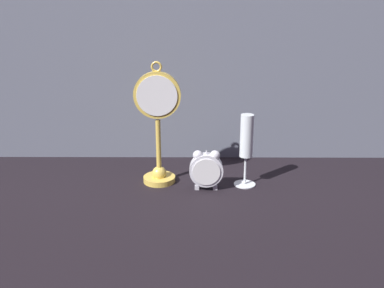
{
  "coord_description": "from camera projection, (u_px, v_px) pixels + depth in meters",
  "views": [
    {
      "loc": [
        0.01,
        -1.03,
        0.5
      ],
      "look_at": [
        0.0,
        0.08,
        0.13
      ],
      "focal_mm": 40.0,
      "sensor_mm": 36.0,
      "label": 1
    }
  ],
  "objects": [
    {
      "name": "alarm_clock_twin_bell",
      "position": [
        206.0,
        168.0,
        1.17
      ],
      "size": [
        0.09,
        0.03,
        0.12
      ],
      "color": "silver",
      "rests_on": "ground_plane"
    },
    {
      "name": "fabric_backdrop_drape",
      "position": [
        192.0,
        62.0,
        1.34
      ],
      "size": [
        1.77,
        0.01,
        0.64
      ],
      "primitive_type": "cube",
      "color": "slate",
      "rests_on": "ground_plane"
    },
    {
      "name": "champagne_flute",
      "position": [
        246.0,
        143.0,
        1.18
      ],
      "size": [
        0.06,
        0.06,
        0.21
      ],
      "color": "silver",
      "rests_on": "ground_plane"
    },
    {
      "name": "pocket_watch_on_stand",
      "position": [
        158.0,
        128.0,
        1.19
      ],
      "size": [
        0.13,
        0.09,
        0.35
      ],
      "color": "gold",
      "rests_on": "ground_plane"
    },
    {
      "name": "ground_plane",
      "position": [
        192.0,
        199.0,
        1.13
      ],
      "size": [
        4.0,
        4.0,
        0.0
      ],
      "primitive_type": "plane",
      "color": "black"
    }
  ]
}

